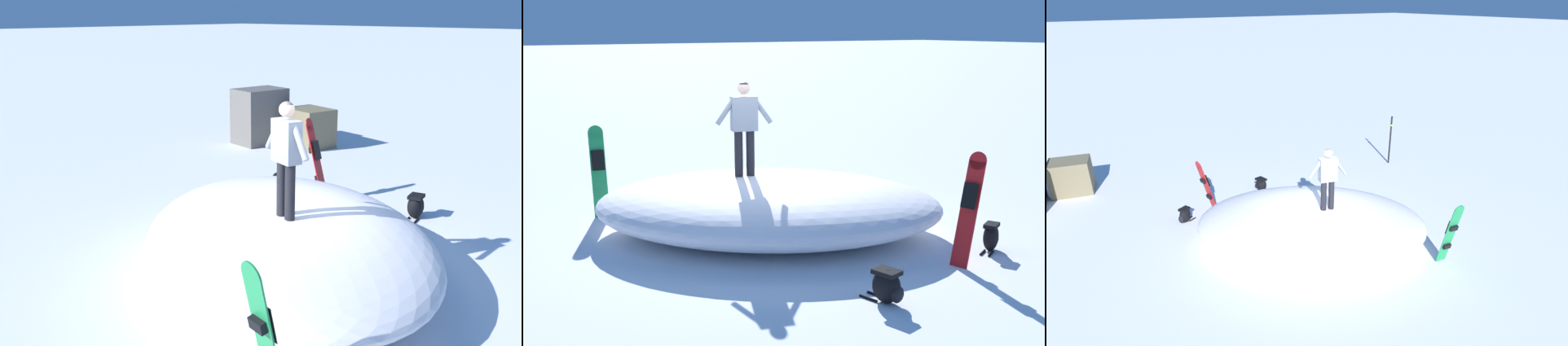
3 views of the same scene
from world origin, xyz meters
The scene contains 7 objects.
ground centered at (0.00, 0.00, 0.00)m, with size 240.00×240.00×0.00m, color white.
snow_mound centered at (0.09, 0.03, 0.48)m, with size 5.78×4.02×0.97m, color white.
snowboarder_standing centered at (-0.17, 0.35, 1.86)m, with size 0.96×0.35×1.57m.
snowboard_primary_upright centered at (-1.93, 2.68, 0.85)m, with size 0.33×0.42×1.65m.
snowboard_secondary_upright centered at (1.77, -2.82, 0.86)m, with size 0.50×0.37×1.66m.
backpack_near centered at (2.53, -2.62, 0.23)m, with size 0.53×0.38×0.45m.
backpack_far centered at (-0.18, -3.28, 0.23)m, with size 0.37×0.62×0.45m.
Camera 2 is at (-5.56, -9.23, 3.42)m, focal length 46.10 mm.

